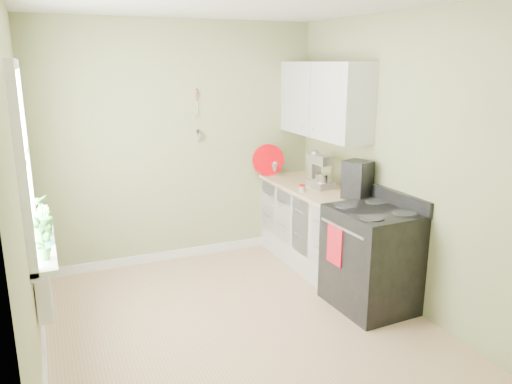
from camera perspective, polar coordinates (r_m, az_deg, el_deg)
name	(u,v)px	position (r m, az deg, el deg)	size (l,w,h in m)	color
floor	(241,329)	(4.52, -1.70, -15.34)	(3.20, 3.60, 0.02)	tan
wall_back	(181,144)	(5.71, -8.62, 5.44)	(3.20, 0.02, 2.70)	#999E6C
wall_left	(20,198)	(3.75, -25.36, -0.66)	(0.02, 3.60, 2.70)	#999E6C
wall_right	(401,162)	(4.83, 16.22, 3.36)	(0.02, 3.60, 2.70)	#999E6C
base_cabinets	(315,227)	(5.68, 6.73, -4.04)	(0.60, 1.60, 0.87)	silver
countertop	(315,189)	(5.55, 6.78, 0.39)	(0.64, 1.60, 0.04)	tan
upper_cabinets	(324,100)	(5.55, 7.78, 10.42)	(0.35, 1.40, 0.80)	silver
window	(22,161)	(4.00, -25.20, 3.20)	(0.06, 1.14, 1.44)	white
window_sill	(43,247)	(4.17, -23.20, -5.75)	(0.18, 1.14, 0.04)	white
radiator	(43,289)	(4.24, -23.14, -10.20)	(0.12, 0.50, 0.35)	white
wall_utensils	(198,124)	(5.70, -6.67, 7.68)	(0.02, 0.14, 0.58)	tan
stove	(372,258)	(4.80, 13.09, -7.32)	(0.71, 0.80, 1.07)	black
stand_mixer	(319,172)	(5.49, 7.27, 2.26)	(0.23, 0.35, 0.40)	#B2B2B7
kettle	(274,167)	(6.07, 2.12, 2.86)	(0.19, 0.11, 0.19)	silver
coffee_maker	(357,181)	(5.08, 11.49, 1.23)	(0.29, 0.30, 0.39)	black
red_tray	(268,160)	(6.02, 1.41, 3.67)	(0.38, 0.38, 0.02)	#9F0007
jar	(302,188)	(5.31, 5.28, 0.42)	(0.07, 0.07, 0.07)	#B4AC90
plant_a	(42,239)	(3.79, -23.23, -4.91)	(0.17, 0.11, 0.32)	#307C2D
plant_b	(42,224)	(4.17, -23.30, -3.38)	(0.16, 0.13, 0.29)	#307C2D
plant_c	(41,215)	(4.34, -23.36, -2.40)	(0.19, 0.19, 0.33)	#307C2D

